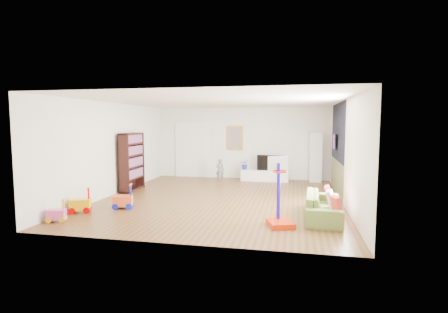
% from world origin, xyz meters
% --- Properties ---
extents(floor, '(6.50, 7.50, 0.00)m').
position_xyz_m(floor, '(0.00, 0.00, 0.00)').
color(floor, brown).
rests_on(floor, ground).
extents(ceiling, '(6.50, 7.50, 0.00)m').
position_xyz_m(ceiling, '(0.00, 0.00, 2.70)').
color(ceiling, white).
rests_on(ceiling, ground).
extents(wall_back, '(6.50, 0.00, 2.70)m').
position_xyz_m(wall_back, '(0.00, 3.75, 1.35)').
color(wall_back, silver).
rests_on(wall_back, ground).
extents(wall_front, '(6.50, 0.00, 2.70)m').
position_xyz_m(wall_front, '(0.00, -3.75, 1.35)').
color(wall_front, silver).
rests_on(wall_front, ground).
extents(wall_left, '(0.00, 7.50, 2.70)m').
position_xyz_m(wall_left, '(-3.25, 0.00, 1.35)').
color(wall_left, silver).
rests_on(wall_left, ground).
extents(wall_right, '(0.00, 7.50, 2.70)m').
position_xyz_m(wall_right, '(3.25, 0.00, 1.35)').
color(wall_right, silver).
rests_on(wall_right, ground).
extents(navy_accent, '(0.01, 3.20, 1.70)m').
position_xyz_m(navy_accent, '(3.23, 1.40, 1.85)').
color(navy_accent, black).
rests_on(navy_accent, wall_right).
extents(olive_wainscot, '(0.01, 3.20, 1.00)m').
position_xyz_m(olive_wainscot, '(3.23, 1.40, 0.50)').
color(olive_wainscot, brown).
rests_on(olive_wainscot, wall_right).
extents(doorway, '(1.45, 0.06, 2.10)m').
position_xyz_m(doorway, '(-1.90, 3.71, 1.05)').
color(doorway, white).
rests_on(doorway, ground).
extents(painting_back, '(0.62, 0.06, 0.92)m').
position_xyz_m(painting_back, '(-0.25, 3.71, 1.55)').
color(painting_back, gold).
rests_on(painting_back, wall_back).
extents(artwork_right, '(0.04, 0.56, 0.46)m').
position_xyz_m(artwork_right, '(3.17, 1.60, 1.55)').
color(artwork_right, '#7F3F8C').
rests_on(artwork_right, wall_right).
extents(media_console, '(1.72, 0.48, 0.40)m').
position_xyz_m(media_console, '(0.94, 3.26, 0.20)').
color(media_console, white).
rests_on(media_console, ground).
extents(tall_cabinet, '(0.44, 0.44, 1.78)m').
position_xyz_m(tall_cabinet, '(2.72, 3.48, 0.89)').
color(tall_cabinet, white).
rests_on(tall_cabinet, ground).
extents(bookshelf, '(0.37, 1.25, 1.81)m').
position_xyz_m(bookshelf, '(-3.01, 0.69, 0.90)').
color(bookshelf, black).
rests_on(bookshelf, ground).
extents(sofa, '(0.85, 1.96, 0.56)m').
position_xyz_m(sofa, '(2.64, -1.49, 0.28)').
color(sofa, olive).
rests_on(sofa, ground).
extents(basketball_hoop, '(0.66, 0.73, 1.43)m').
position_xyz_m(basketball_hoop, '(1.73, -2.30, 0.72)').
color(basketball_hoop, '#BD2303').
rests_on(basketball_hoop, ground).
extents(ride_on_yellow, '(0.53, 0.43, 0.61)m').
position_xyz_m(ride_on_yellow, '(-2.94, -2.16, 0.30)').
color(ride_on_yellow, '#DDAD04').
rests_on(ride_on_yellow, ground).
extents(ride_on_orange, '(0.52, 0.39, 0.61)m').
position_xyz_m(ride_on_orange, '(-2.14, -1.59, 0.31)').
color(ride_on_orange, '#E65627').
rests_on(ride_on_orange, ground).
extents(ride_on_pink, '(0.42, 0.33, 0.49)m').
position_xyz_m(ride_on_pink, '(-2.99, -2.94, 0.25)').
color(ride_on_pink, '#EA4D9C').
rests_on(ride_on_pink, ground).
extents(child, '(0.33, 0.24, 0.83)m').
position_xyz_m(child, '(-0.64, 2.83, 0.41)').
color(child, slate).
rests_on(child, ground).
extents(tv, '(0.98, 0.31, 0.56)m').
position_xyz_m(tv, '(1.15, 3.25, 0.68)').
color(tv, black).
rests_on(tv, media_console).
extents(vase_plant, '(0.36, 0.32, 0.39)m').
position_xyz_m(vase_plant, '(0.20, 3.30, 0.59)').
color(vase_plant, '#212597').
rests_on(vase_plant, media_console).
extents(pillow_left, '(0.19, 0.39, 0.37)m').
position_xyz_m(pillow_left, '(2.85, -2.07, 0.44)').
color(pillow_left, red).
rests_on(pillow_left, sofa).
extents(pillow_center, '(0.17, 0.38, 0.37)m').
position_xyz_m(pillow_center, '(2.79, -1.50, 0.44)').
color(pillow_center, white).
rests_on(pillow_center, sofa).
extents(pillow_right, '(0.13, 0.39, 0.38)m').
position_xyz_m(pillow_right, '(2.80, -0.97, 0.44)').
color(pillow_right, '#B21E3D').
rests_on(pillow_right, sofa).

